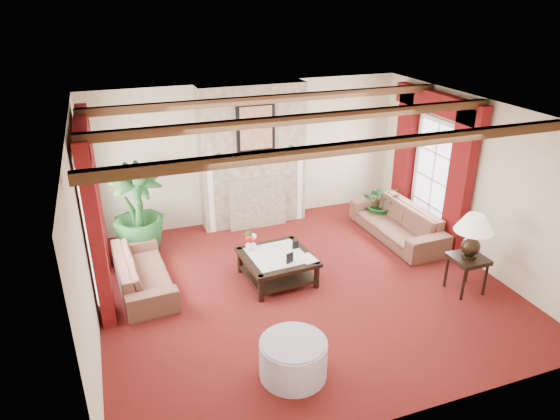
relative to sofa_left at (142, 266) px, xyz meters
name	(u,v)px	position (x,y,z in m)	size (l,w,h in m)	color
floor	(303,287)	(2.31, -0.84, -0.37)	(6.00, 6.00, 0.00)	#4B0E0D
ceiling	(307,114)	(2.31, -0.84, 2.33)	(6.00, 6.00, 0.00)	white
back_wall	(250,153)	(2.31, 1.91, 0.98)	(6.00, 0.02, 2.70)	beige
left_wall	(84,239)	(-0.69, -0.84, 0.98)	(0.02, 5.50, 2.70)	beige
right_wall	(475,182)	(5.31, -0.84, 0.98)	(0.02, 5.50, 2.70)	beige
ceiling_beams	(307,119)	(2.31, -0.84, 2.27)	(6.00, 3.00, 0.12)	#392212
fireplace	(251,83)	(2.31, 1.71, 2.33)	(2.00, 0.52, 2.70)	tan
french_door_left	(77,157)	(-0.66, 0.16, 1.76)	(0.10, 1.10, 2.16)	white
french_door_right	(441,121)	(5.28, 0.16, 1.76)	(0.10, 1.10, 2.16)	white
curtains_left	(81,126)	(-0.55, 0.16, 2.18)	(0.20, 2.40, 2.55)	#550B0C
curtains_right	(439,97)	(5.17, 0.16, 2.18)	(0.20, 2.40, 2.55)	#550B0C
sofa_left	(142,266)	(0.00, 0.00, 0.00)	(0.66, 1.92, 0.74)	#340E1A
sofa_right	(398,217)	(4.58, 0.14, 0.04)	(0.69, 2.12, 0.82)	#340E1A
potted_palm	(140,229)	(0.09, 1.15, 0.07)	(1.34, 1.78, 0.89)	black
small_plant	(381,207)	(4.64, 0.83, -0.05)	(1.04, 1.07, 0.64)	black
coffee_table	(277,267)	(2.01, -0.50, -0.15)	(1.06, 1.06, 0.43)	black
side_table	(466,274)	(4.58, -1.77, -0.08)	(0.49, 0.49, 0.58)	black
ottoman	(293,359)	(1.47, -2.59, -0.13)	(0.80, 0.80, 0.47)	#ACA4BA
table_lamp	(472,236)	(4.58, -1.77, 0.57)	(0.56, 0.56, 0.71)	black
flower_vase	(251,245)	(1.68, -0.18, 0.15)	(0.19, 0.19, 0.17)	silver
book	(301,252)	(2.29, -0.80, 0.22)	(0.23, 0.06, 0.31)	black
photo_frame_a	(290,258)	(2.10, -0.80, 0.15)	(0.13, 0.02, 0.17)	black
photo_frame_b	(295,245)	(2.35, -0.41, 0.13)	(0.11, 0.02, 0.14)	black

